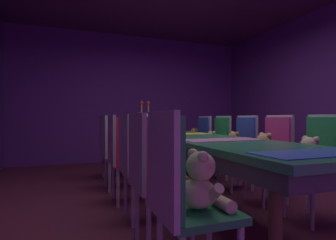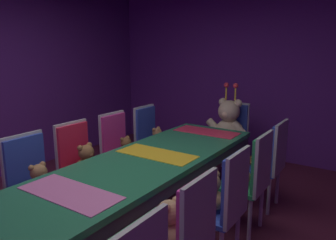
{
  "view_description": "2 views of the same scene",
  "coord_description": "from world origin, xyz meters",
  "px_view_note": "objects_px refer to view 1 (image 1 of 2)",
  "views": [
    {
      "loc": [
        -1.38,
        -2.74,
        0.95
      ],
      "look_at": [
        0.03,
        1.05,
        0.92
      ],
      "focal_mm": 28.68,
      "sensor_mm": 36.0,
      "label": 1
    },
    {
      "loc": [
        1.74,
        -1.88,
        1.72
      ],
      "look_at": [
        -0.22,
        1.04,
        0.95
      ],
      "focal_mm": 34.72,
      "sensor_mm": 36.0,
      "label": 2
    }
  ],
  "objects_px": {
    "chair_left_4": "(110,145)",
    "teddy_left_4": "(121,146)",
    "chair_right_4": "(219,141)",
    "teddy_right_1": "(309,156)",
    "teddy_right_4": "(211,142)",
    "teddy_left_0": "(201,184)",
    "teddy_left_3": "(131,149)",
    "chair_left_2": "(133,156)",
    "teddy_left_2": "(148,157)",
    "chair_right_2": "(274,149)",
    "chair_right_3": "(243,144)",
    "king_teddy_bear": "(146,130)",
    "chair_left_3": "(119,150)",
    "chair_right_1": "(321,156)",
    "chair_left_0": "(176,186)",
    "chair_right_5": "(201,138)",
    "banquet_table": "(198,144)",
    "chair_left_1": "(147,167)",
    "teddy_left_5": "(116,142)",
    "teddy_left_1": "(166,165)",
    "chair_left_5": "(107,141)",
    "teddy_right_5": "(194,139)",
    "teddy_right_3": "(233,145)",
    "teddy_right_2": "(264,149)"
  },
  "relations": [
    {
      "from": "teddy_right_1",
      "to": "teddy_right_3",
      "type": "relative_size",
      "value": 1.03
    },
    {
      "from": "chair_left_3",
      "to": "chair_right_1",
      "type": "distance_m",
      "value": 2.05
    },
    {
      "from": "teddy_left_1",
      "to": "teddy_left_5",
      "type": "relative_size",
      "value": 1.27
    },
    {
      "from": "teddy_left_0",
      "to": "teddy_left_4",
      "type": "height_order",
      "value": "teddy_left_0"
    },
    {
      "from": "teddy_right_2",
      "to": "teddy_right_4",
      "type": "relative_size",
      "value": 1.11
    },
    {
      "from": "teddy_left_0",
      "to": "teddy_left_4",
      "type": "distance_m",
      "value": 2.34
    },
    {
      "from": "teddy_left_0",
      "to": "teddy_left_3",
      "type": "height_order",
      "value": "teddy_left_3"
    },
    {
      "from": "banquet_table",
      "to": "chair_left_0",
      "type": "xyz_separation_m",
      "value": [
        -0.85,
        -1.45,
        -0.06
      ]
    },
    {
      "from": "teddy_left_2",
      "to": "chair_left_2",
      "type": "bearing_deg",
      "value": -180.0
    },
    {
      "from": "chair_left_4",
      "to": "chair_left_5",
      "type": "relative_size",
      "value": 1.0
    },
    {
      "from": "chair_left_2",
      "to": "chair_left_4",
      "type": "height_order",
      "value": "same"
    },
    {
      "from": "teddy_left_5",
      "to": "teddy_left_0",
      "type": "bearing_deg",
      "value": -90.5
    },
    {
      "from": "chair_left_0",
      "to": "chair_right_2",
      "type": "xyz_separation_m",
      "value": [
        1.68,
        1.16,
        0.0
      ]
    },
    {
      "from": "teddy_left_3",
      "to": "chair_left_5",
      "type": "relative_size",
      "value": 0.35
    },
    {
      "from": "chair_left_2",
      "to": "king_teddy_bear",
      "type": "xyz_separation_m",
      "value": [
        0.82,
        2.5,
        0.12
      ]
    },
    {
      "from": "chair_left_0",
      "to": "chair_right_3",
      "type": "height_order",
      "value": "same"
    },
    {
      "from": "chair_left_1",
      "to": "chair_right_1",
      "type": "relative_size",
      "value": 1.0
    },
    {
      "from": "chair_left_5",
      "to": "teddy_left_0",
      "type": "bearing_deg",
      "value": -87.72
    },
    {
      "from": "chair_left_4",
      "to": "teddy_left_4",
      "type": "height_order",
      "value": "chair_left_4"
    },
    {
      "from": "teddy_right_5",
      "to": "chair_right_1",
      "type": "bearing_deg",
      "value": 93.96
    },
    {
      "from": "chair_right_1",
      "to": "teddy_right_2",
      "type": "height_order",
      "value": "chair_right_1"
    },
    {
      "from": "teddy_right_1",
      "to": "teddy_right_4",
      "type": "distance_m",
      "value": 1.79
    },
    {
      "from": "teddy_left_0",
      "to": "chair_right_5",
      "type": "height_order",
      "value": "chair_right_5"
    },
    {
      "from": "banquet_table",
      "to": "chair_right_2",
      "type": "relative_size",
      "value": 3.71
    },
    {
      "from": "chair_left_1",
      "to": "king_teddy_bear",
      "type": "bearing_deg",
      "value": 74.64
    },
    {
      "from": "chair_left_0",
      "to": "teddy_right_5",
      "type": "xyz_separation_m",
      "value": [
        1.53,
        2.95,
        -0.0
      ]
    },
    {
      "from": "chair_left_5",
      "to": "chair_left_3",
      "type": "bearing_deg",
      "value": -91.32
    },
    {
      "from": "chair_left_3",
      "to": "teddy_right_1",
      "type": "height_order",
      "value": "chair_left_3"
    },
    {
      "from": "teddy_left_2",
      "to": "chair_right_4",
      "type": "height_order",
      "value": "chair_right_4"
    },
    {
      "from": "chair_right_3",
      "to": "king_teddy_bear",
      "type": "xyz_separation_m",
      "value": [
        -0.83,
        1.9,
        0.12
      ]
    },
    {
      "from": "banquet_table",
      "to": "teddy_left_2",
      "type": "relative_size",
      "value": 11.73
    },
    {
      "from": "banquet_table",
      "to": "chair_left_1",
      "type": "distance_m",
      "value": 1.2
    },
    {
      "from": "chair_right_3",
      "to": "chair_left_0",
      "type": "bearing_deg",
      "value": 46.23
    },
    {
      "from": "teddy_left_4",
      "to": "chair_right_4",
      "type": "height_order",
      "value": "chair_right_4"
    },
    {
      "from": "teddy_left_2",
      "to": "chair_left_5",
      "type": "distance_m",
      "value": 1.78
    },
    {
      "from": "chair_right_2",
      "to": "teddy_right_4",
      "type": "relative_size",
      "value": 3.16
    },
    {
      "from": "teddy_left_3",
      "to": "teddy_right_2",
      "type": "xyz_separation_m",
      "value": [
        1.38,
        -0.57,
        0.0
      ]
    },
    {
      "from": "teddy_left_1",
      "to": "teddy_left_4",
      "type": "height_order",
      "value": "teddy_left_1"
    },
    {
      "from": "chair_right_2",
      "to": "chair_right_5",
      "type": "relative_size",
      "value": 1.0
    },
    {
      "from": "chair_left_0",
      "to": "chair_right_3",
      "type": "bearing_deg",
      "value": 46.23
    },
    {
      "from": "chair_left_3",
      "to": "teddy_left_3",
      "type": "height_order",
      "value": "chair_left_3"
    },
    {
      "from": "teddy_left_1",
      "to": "teddy_left_3",
      "type": "height_order",
      "value": "teddy_left_1"
    },
    {
      "from": "chair_left_0",
      "to": "chair_right_5",
      "type": "height_order",
      "value": "same"
    },
    {
      "from": "banquet_table",
      "to": "teddy_left_1",
      "type": "bearing_deg",
      "value": -128.95
    },
    {
      "from": "teddy_right_2",
      "to": "chair_right_4",
      "type": "distance_m",
      "value": 1.21
    },
    {
      "from": "teddy_left_0",
      "to": "king_teddy_bear",
      "type": "height_order",
      "value": "king_teddy_bear"
    },
    {
      "from": "banquet_table",
      "to": "chair_left_5",
      "type": "xyz_separation_m",
      "value": [
        -0.82,
        1.48,
        -0.06
      ]
    },
    {
      "from": "teddy_left_2",
      "to": "chair_right_2",
      "type": "bearing_deg",
      "value": 0.17
    },
    {
      "from": "teddy_left_2",
      "to": "teddy_left_5",
      "type": "distance_m",
      "value": 1.78
    },
    {
      "from": "chair_left_1",
      "to": "teddy_right_1",
      "type": "distance_m",
      "value": 1.53
    }
  ]
}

